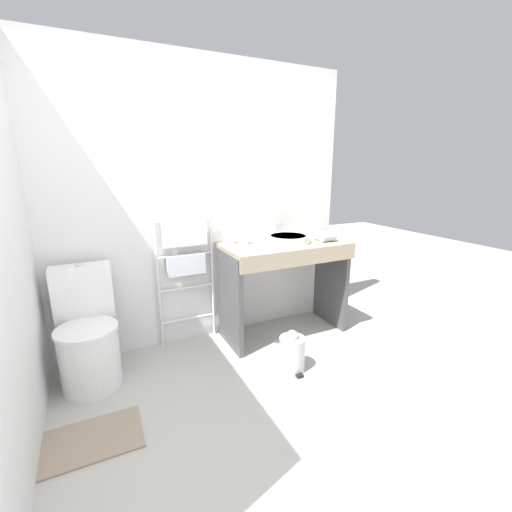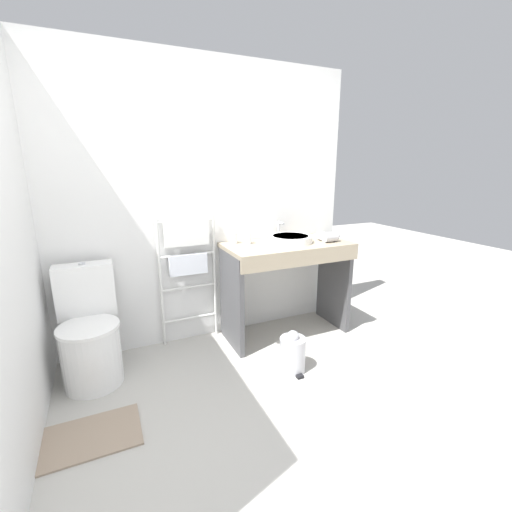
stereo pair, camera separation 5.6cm
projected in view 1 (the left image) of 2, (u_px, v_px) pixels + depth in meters
ground_plane at (302, 465)px, 1.77m from camera, size 12.00×12.00×0.00m
wall_back at (199, 205)px, 2.91m from camera, size 2.69×0.12×2.35m
toilet at (88, 339)px, 2.39m from camera, size 0.41×0.54×0.83m
towel_radiator at (186, 256)px, 2.84m from camera, size 0.49×0.06×1.11m
vanity_counter at (285, 272)px, 3.02m from camera, size 1.09×0.56×0.85m
sink_basin at (288, 238)px, 3.00m from camera, size 0.38×0.38×0.06m
faucet at (277, 227)px, 3.16m from camera, size 0.02×0.10×0.15m
cup_near_wall at (231, 238)px, 2.93m from camera, size 0.06×0.06×0.10m
cup_near_edge at (245, 238)px, 2.91m from camera, size 0.06×0.06×0.10m
hair_dryer at (327, 236)px, 3.03m from camera, size 0.18×0.17×0.09m
trash_bin at (292, 353)px, 2.57m from camera, size 0.20×0.23×0.33m
bath_mat at (89, 440)px, 1.92m from camera, size 0.56×0.36×0.01m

